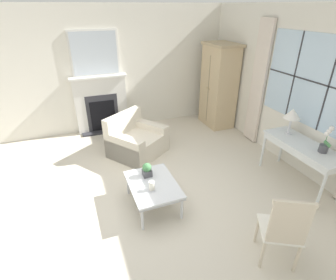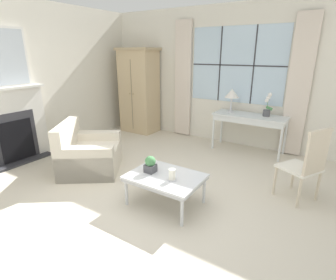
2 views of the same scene
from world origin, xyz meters
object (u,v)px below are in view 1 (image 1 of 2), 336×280
object	(u,v)px
potted_orchid	(325,143)
coffee_table	(153,186)
side_chair_wooden	(284,228)
pillar_candle	(152,186)
armchair_upholstered	(136,141)
potted_plant_small	(147,170)
console_table	(303,149)
fireplace	(101,100)
table_lamp	(292,114)
armoire	(219,86)

from	to	relation	value
potted_orchid	coffee_table	distance (m)	2.68
side_chair_wooden	pillar_candle	xyz separation A→B (m)	(-1.36, -1.10, -0.09)
armchair_upholstered	potted_plant_small	bearing A→B (deg)	-7.96
console_table	potted_orchid	size ratio (longest dim) A/B	3.07
fireplace	side_chair_wooden	bearing A→B (deg)	16.15
armchair_upholstered	coffee_table	size ratio (longest dim) A/B	1.43
table_lamp	coffee_table	world-z (taller)	table_lamp
fireplace	potted_orchid	world-z (taller)	fireplace
armoire	console_table	distance (m)	2.73
console_table	pillar_candle	world-z (taller)	console_table
fireplace	console_table	world-z (taller)	fireplace
potted_orchid	potted_plant_small	distance (m)	2.73
armoire	console_table	xyz separation A→B (m)	(2.71, 0.01, -0.34)
potted_orchid	armchair_upholstered	size ratio (longest dim) A/B	0.34
armoire	armchair_upholstered	world-z (taller)	armoire
table_lamp	coffee_table	distance (m)	2.63
potted_orchid	pillar_candle	xyz separation A→B (m)	(-0.47, -2.62, -0.43)
table_lamp	armchair_upholstered	xyz separation A→B (m)	(-1.57, -2.34, -0.84)
side_chair_wooden	pillar_candle	distance (m)	1.75
potted_orchid	side_chair_wooden	bearing A→B (deg)	-59.79
armchair_upholstered	side_chair_wooden	size ratio (longest dim) A/B	1.30
table_lamp	potted_plant_small	bearing A→B (deg)	-93.23
coffee_table	potted_plant_small	xyz separation A→B (m)	(-0.22, -0.02, 0.15)
potted_orchid	pillar_candle	world-z (taller)	potted_orchid
console_table	side_chair_wooden	size ratio (longest dim) A/B	1.34
coffee_table	pillar_candle	world-z (taller)	pillar_candle
armchair_upholstered	pillar_candle	bearing A→B (deg)	-7.70
fireplace	console_table	size ratio (longest dim) A/B	1.68
coffee_table	armchair_upholstered	bearing A→B (deg)	173.71
table_lamp	side_chair_wooden	bearing A→B (deg)	-43.39
pillar_candle	fireplace	bearing A→B (deg)	-176.13
fireplace	armoire	world-z (taller)	fireplace
armchair_upholstered	side_chair_wooden	distance (m)	3.27
coffee_table	table_lamp	bearing A→B (deg)	91.77
fireplace	armoire	distance (m)	2.85
potted_orchid	pillar_candle	bearing A→B (deg)	-100.25
armchair_upholstered	coffee_table	distance (m)	1.66
console_table	side_chair_wooden	distance (m)	1.87
console_table	potted_orchid	world-z (taller)	potted_orchid
potted_plant_small	console_table	bearing A→B (deg)	77.74
console_table	fireplace	bearing A→B (deg)	-140.55
potted_orchid	armchair_upholstered	distance (m)	3.34
console_table	potted_orchid	xyz separation A→B (m)	(0.29, 0.06, 0.25)
side_chair_wooden	coffee_table	xyz separation A→B (m)	(-1.49, -1.04, -0.20)
fireplace	potted_plant_small	xyz separation A→B (m)	(2.82, 0.26, -0.26)
armoire	fireplace	bearing A→B (deg)	-103.33
fireplace	armchair_upholstered	xyz separation A→B (m)	(1.39, 0.46, -0.51)
side_chair_wooden	armchair_upholstered	bearing A→B (deg)	-164.74
fireplace	console_table	bearing A→B (deg)	39.45
fireplace	side_chair_wooden	xyz separation A→B (m)	(4.53, 1.31, -0.21)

